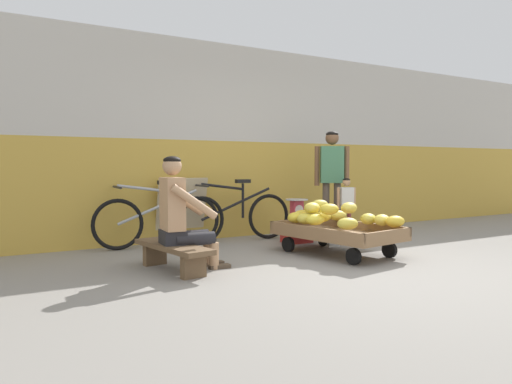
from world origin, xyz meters
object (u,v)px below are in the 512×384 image
object	(u,v)px
banana_cart	(337,234)
plastic_crate	(297,231)
bicycle_far_left	(236,216)
vendor_seated	(181,214)
low_bench	(173,251)
weighing_scale	(297,209)
shopping_bag	(332,237)
bicycle_near_left	(158,220)
sign_board	(181,210)
customer_adult	(332,172)
customer_child	(346,202)

from	to	relation	value
banana_cart	plastic_crate	size ratio (longest dim) A/B	4.30
bicycle_far_left	vendor_seated	bearing A→B (deg)	-134.76
low_bench	weighing_scale	bearing A→B (deg)	21.89
shopping_bag	bicycle_far_left	bearing A→B (deg)	130.04
low_bench	plastic_crate	bearing A→B (deg)	21.92
weighing_scale	bicycle_near_left	distance (m)	1.85
plastic_crate	sign_board	world-z (taller)	sign_board
vendor_seated	bicycle_far_left	world-z (taller)	vendor_seated
bicycle_near_left	shopping_bag	size ratio (longest dim) A/B	6.91
bicycle_far_left	weighing_scale	bearing A→B (deg)	-37.73
vendor_seated	bicycle_far_left	size ratio (longest dim) A/B	0.69
banana_cart	customer_adult	size ratio (longest dim) A/B	1.01
plastic_crate	bicycle_far_left	distance (m)	0.86
vendor_seated	plastic_crate	distance (m)	2.23
bicycle_far_left	sign_board	world-z (taller)	sign_board
banana_cart	bicycle_near_left	xyz separation A→B (m)	(-1.63, 1.58, 0.11)
customer_child	plastic_crate	bearing A→B (deg)	156.29
low_bench	bicycle_near_left	world-z (taller)	bicycle_near_left
bicycle_near_left	customer_child	world-z (taller)	customer_child
plastic_crate	weighing_scale	xyz separation A→B (m)	(0.00, -0.00, 0.30)
vendor_seated	sign_board	bearing A→B (deg)	68.13
banana_cart	weighing_scale	xyz separation A→B (m)	(0.12, 0.99, 0.21)
low_bench	bicycle_far_left	distance (m)	1.98
sign_board	shopping_bag	size ratio (longest dim) A/B	3.68
bicycle_near_left	customer_adult	distance (m)	2.51
weighing_scale	shopping_bag	size ratio (longest dim) A/B	1.25
shopping_bag	banana_cart	bearing A→B (deg)	-122.97
plastic_crate	shopping_bag	world-z (taller)	plastic_crate
bicycle_near_left	shopping_bag	bearing A→B (deg)	-29.29
plastic_crate	weighing_scale	world-z (taller)	weighing_scale
plastic_crate	customer_adult	bearing A→B (deg)	2.09
sign_board	customer_child	xyz separation A→B (m)	(1.97, -1.11, 0.10)
sign_board	bicycle_near_left	bearing A→B (deg)	-149.27
weighing_scale	shopping_bag	xyz separation A→B (m)	(0.19, -0.50, -0.33)
low_bench	customer_child	distance (m)	2.81
sign_board	shopping_bag	bearing A→B (deg)	-41.24
sign_board	bicycle_far_left	bearing A→B (deg)	-25.64
low_bench	weighing_scale	size ratio (longest dim) A/B	3.77
low_bench	plastic_crate	distance (m)	2.27
weighing_scale	sign_board	world-z (taller)	sign_board
customer_adult	customer_child	xyz separation A→B (m)	(0.01, -0.30, -0.41)
bicycle_far_left	sign_board	distance (m)	0.75
sign_board	customer_adult	bearing A→B (deg)	-22.52
vendor_seated	weighing_scale	size ratio (longest dim) A/B	3.80
vendor_seated	shopping_bag	distance (m)	2.28
customer_adult	customer_child	distance (m)	0.51
low_bench	customer_adult	size ratio (longest dim) A/B	0.74
low_bench	vendor_seated	bearing A→B (deg)	-4.80
banana_cart	customer_child	distance (m)	1.08
banana_cart	shopping_bag	bearing A→B (deg)	57.03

